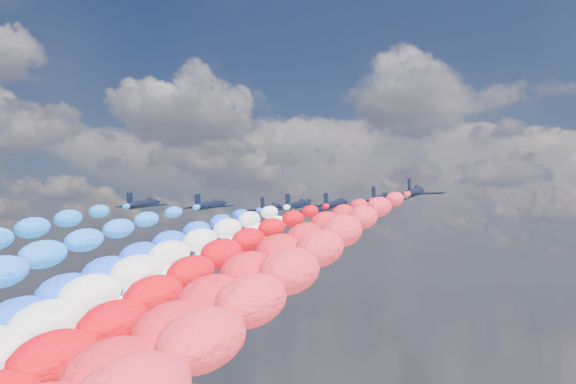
% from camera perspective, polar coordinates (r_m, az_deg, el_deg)
% --- Properties ---
extents(jet_0, '(10.12, 13.67, 4.98)m').
position_cam_1_polar(jet_0, '(147.38, -10.97, -0.90)').
color(jet_0, black).
extents(jet_1, '(10.39, 13.86, 4.98)m').
position_cam_1_polar(jet_1, '(147.75, -5.94, -1.00)').
color(jet_1, black).
extents(jet_2, '(10.64, 14.04, 4.98)m').
position_cam_1_polar(jet_2, '(153.23, -1.34, -1.22)').
color(jet_2, black).
extents(trail_2, '(7.02, 115.30, 39.45)m').
position_cam_1_polar(trail_2, '(100.88, -15.19, -8.05)').
color(trail_2, blue).
extents(jet_3, '(10.22, 13.74, 4.98)m').
position_cam_1_polar(jet_3, '(146.70, 0.72, -0.99)').
color(jet_3, black).
extents(trail_3, '(7.02, 115.30, 39.45)m').
position_cam_1_polar(trail_3, '(93.24, -12.99, -8.26)').
color(trail_3, white).
extents(jet_4, '(10.61, 14.02, 4.98)m').
position_cam_1_polar(jet_4, '(156.72, 2.30, -1.34)').
color(jet_4, black).
extents(trail_4, '(7.02, 115.30, 39.45)m').
position_cam_1_polar(trail_4, '(102.15, -9.28, -8.16)').
color(trail_4, white).
extents(jet_5, '(10.67, 14.06, 4.98)m').
position_cam_1_polar(jet_5, '(145.23, 3.62, -0.93)').
color(jet_5, black).
extents(trail_5, '(7.02, 115.30, 39.45)m').
position_cam_1_polar(trail_5, '(90.15, -8.65, -8.42)').
color(trail_5, red).
extents(jet_6, '(10.05, 13.62, 4.98)m').
position_cam_1_polar(jet_6, '(135.54, 7.10, -0.50)').
color(jet_6, black).
extents(trail_6, '(7.02, 115.30, 39.45)m').
position_cam_1_polar(trail_6, '(78.87, -4.29, -8.77)').
color(trail_6, red).
extents(jet_7, '(10.31, 13.80, 4.98)m').
position_cam_1_polar(jet_7, '(125.62, 9.63, 0.01)').
color(jet_7, black).
extents(trail_7, '(7.02, 115.30, 39.45)m').
position_cam_1_polar(trail_7, '(67.97, -1.34, -9.17)').
color(trail_7, red).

